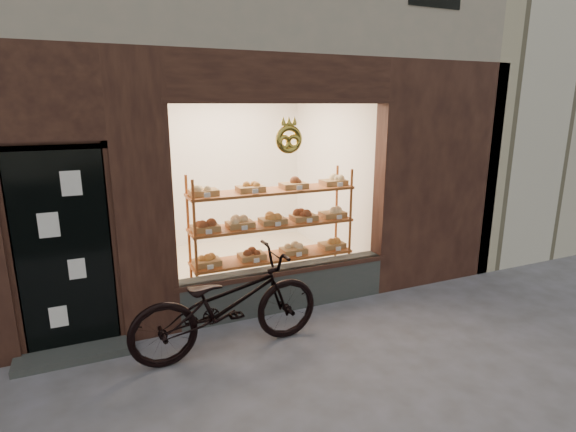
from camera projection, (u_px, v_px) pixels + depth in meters
name	position (u px, v px, depth m)	size (l,w,h in m)	color
ground	(337.00, 420.00, 3.72)	(90.00, 90.00, 0.00)	#4D4D4D
neighbor_right	(567.00, 24.00, 11.24)	(12.00, 7.00, 9.00)	tan
display_shelf	(273.00, 234.00, 5.95)	(2.20, 0.45, 1.70)	brown
bicycle	(228.00, 304.00, 4.65)	(0.71, 2.03, 1.07)	black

